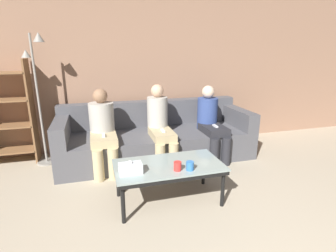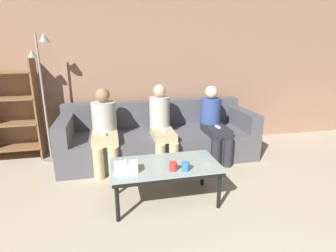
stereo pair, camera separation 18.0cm
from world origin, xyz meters
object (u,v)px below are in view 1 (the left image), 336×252
at_px(cup_near_right, 190,166).
at_px(standing_lamp, 38,87).
at_px(seated_person_left_end, 103,128).
at_px(seated_person_mid_right, 211,121).
at_px(coffee_table, 169,168).
at_px(tissue_box, 130,168).
at_px(seated_person_mid_left, 160,124).
at_px(cup_near_left, 178,166).
at_px(couch, 156,138).

xyz_separation_m(cup_near_right, standing_lamp, (-1.55, 1.62, 0.62)).
height_order(seated_person_left_end, seated_person_mid_right, seated_person_left_end).
bearing_deg(standing_lamp, coffee_table, -46.06).
relative_size(coffee_table, tissue_box, 5.03).
bearing_deg(standing_lamp, cup_near_right, -46.33).
bearing_deg(cup_near_right, seated_person_mid_right, 57.16).
relative_size(cup_near_right, seated_person_mid_right, 0.08).
xyz_separation_m(cup_near_right, seated_person_mid_left, (0.00, 1.19, 0.10)).
bearing_deg(tissue_box, cup_near_left, -8.26).
height_order(coffee_table, cup_near_left, cup_near_left).
bearing_deg(couch, cup_near_right, -90.03).
bearing_deg(cup_near_left, seated_person_mid_right, 52.76).
relative_size(standing_lamp, seated_person_mid_left, 1.61).
relative_size(cup_near_left, tissue_box, 0.40).
distance_m(standing_lamp, seated_person_left_end, 1.02).
height_order(couch, cup_near_left, couch).
distance_m(coffee_table, tissue_box, 0.42).
bearing_deg(tissue_box, couch, 67.09).
bearing_deg(couch, seated_person_left_end, -163.65).
xyz_separation_m(cup_near_right, seated_person_left_end, (-0.77, 1.20, 0.10)).
distance_m(coffee_table, cup_near_right, 0.26).
xyz_separation_m(cup_near_left, seated_person_mid_left, (0.12, 1.16, 0.10)).
bearing_deg(tissue_box, seated_person_mid_left, 62.65).
distance_m(couch, tissue_box, 1.47).
distance_m(tissue_box, seated_person_left_end, 1.14).
relative_size(couch, standing_lamp, 1.57).
xyz_separation_m(couch, coffee_table, (-0.16, -1.25, 0.10)).
height_order(cup_near_left, seated_person_mid_right, seated_person_mid_right).
distance_m(cup_near_left, cup_near_right, 0.12).
xyz_separation_m(coffee_table, seated_person_mid_left, (0.16, 1.00, 0.18)).
distance_m(couch, cup_near_left, 1.42).
relative_size(cup_near_right, seated_person_left_end, 0.08).
relative_size(cup_near_left, seated_person_left_end, 0.08).
bearing_deg(standing_lamp, seated_person_mid_left, -15.65).
distance_m(couch, seated_person_mid_right, 0.85).
bearing_deg(coffee_table, standing_lamp, 133.94).
distance_m(tissue_box, seated_person_mid_left, 1.24).
bearing_deg(cup_near_right, cup_near_left, 168.44).
distance_m(couch, seated_person_left_end, 0.85).
xyz_separation_m(tissue_box, seated_person_left_end, (-0.20, 1.12, 0.09)).
bearing_deg(coffee_table, seated_person_mid_left, 80.70).
height_order(couch, seated_person_mid_left, seated_person_mid_left).
bearing_deg(standing_lamp, seated_person_left_end, -28.00).
height_order(couch, cup_near_right, couch).
height_order(cup_near_left, standing_lamp, standing_lamp).
relative_size(cup_near_left, cup_near_right, 1.02).
xyz_separation_m(coffee_table, tissue_box, (-0.40, -0.10, 0.09)).
relative_size(seated_person_mid_left, seated_person_mid_right, 1.04).
xyz_separation_m(coffee_table, cup_near_right, (0.16, -0.18, 0.08)).
distance_m(coffee_table, seated_person_mid_left, 1.03).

